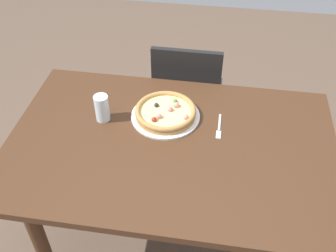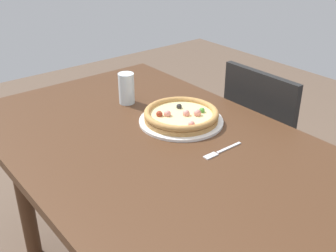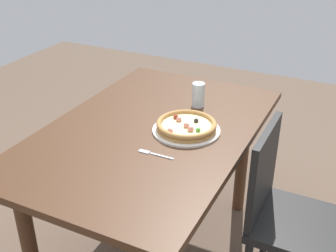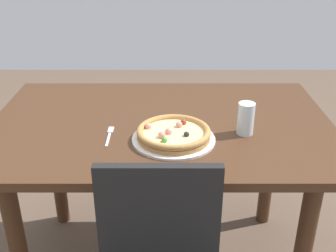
% 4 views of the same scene
% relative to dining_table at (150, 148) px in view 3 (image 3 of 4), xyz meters
% --- Properties ---
extents(ground_plane, '(6.00, 6.00, 0.00)m').
position_rel_dining_table_xyz_m(ground_plane, '(0.00, 0.00, -0.66)').
color(ground_plane, brown).
extents(dining_table, '(1.43, 0.93, 0.77)m').
position_rel_dining_table_xyz_m(dining_table, '(0.00, 0.00, 0.00)').
color(dining_table, '#472B19').
rests_on(dining_table, ground).
extents(chair_near, '(0.40, 0.40, 0.89)m').
position_rel_dining_table_xyz_m(chair_near, '(0.00, -0.68, -0.16)').
color(chair_near, black).
rests_on(chair_near, ground).
extents(plate, '(0.32, 0.32, 0.01)m').
position_rel_dining_table_xyz_m(plate, '(0.05, -0.17, 0.11)').
color(plate, white).
rests_on(plate, dining_table).
extents(pizza, '(0.28, 0.28, 0.05)m').
position_rel_dining_table_xyz_m(pizza, '(0.05, -0.17, 0.14)').
color(pizza, '#B78447').
rests_on(pizza, plate).
extents(fork, '(0.02, 0.17, 0.00)m').
position_rel_dining_table_xyz_m(fork, '(-0.20, -0.12, 0.11)').
color(fork, silver).
rests_on(fork, dining_table).
extents(drinking_glass, '(0.07, 0.07, 0.13)m').
position_rel_dining_table_xyz_m(drinking_glass, '(0.33, -0.11, 0.17)').
color(drinking_glass, silver).
rests_on(drinking_glass, dining_table).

